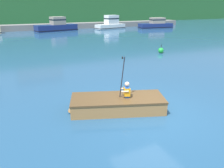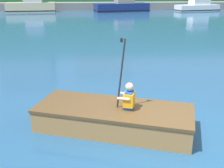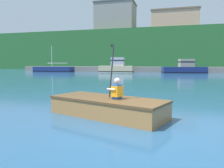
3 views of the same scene
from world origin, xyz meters
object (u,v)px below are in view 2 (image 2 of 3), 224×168
moored_boat_dock_west_end (198,4)px  rowboat_foreground (111,116)px  person_paddler (129,97)px  moored_boat_dock_west_inner (122,5)px  moored_boat_dock_east_inner (32,4)px

moored_boat_dock_west_end → rowboat_foreground: bearing=-113.8°
rowboat_foreground → person_paddler: 0.63m
moored_boat_dock_west_end → person_paddler: moored_boat_dock_west_end is taller
moored_boat_dock_west_inner → person_paddler: 29.04m
moored_boat_dock_west_end → moored_boat_dock_east_inner: bearing=-179.4°
moored_boat_dock_west_end → moored_boat_dock_east_inner: moored_boat_dock_east_inner is taller
moored_boat_dock_west_inner → moored_boat_dock_east_inner: (-10.58, 0.02, 0.15)m
moored_boat_dock_west_end → moored_boat_dock_west_inner: size_ratio=0.83×
moored_boat_dock_west_end → person_paddler: size_ratio=3.73×
moored_boat_dock_west_inner → moored_boat_dock_east_inner: moored_boat_dock_east_inner is taller
moored_boat_dock_west_end → rowboat_foreground: (-12.79, -28.97, -0.52)m
rowboat_foreground → person_paddler: bearing=-19.2°
moored_boat_dock_east_inner → rowboat_foreground: size_ratio=1.57×
moored_boat_dock_east_inner → person_paddler: bearing=-75.5°
moored_boat_dock_west_end → moored_boat_dock_east_inner: (-19.90, -0.20, 0.07)m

